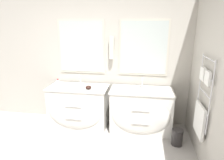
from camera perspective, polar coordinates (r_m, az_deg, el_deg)
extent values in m
cube|color=#B2ADA3|center=(3.98, -4.57, 6.32)|extent=(5.21, 0.06, 2.60)
cube|color=#BCB7A8|center=(3.98, -8.73, 9.38)|extent=(0.92, 0.01, 1.04)
cube|color=#B2BCBA|center=(3.97, -8.78, 9.36)|extent=(0.85, 0.01, 0.97)
cube|color=#BCB7A8|center=(3.80, 9.00, 9.06)|extent=(0.92, 0.01, 1.04)
cube|color=#B2BCBA|center=(3.79, 9.00, 9.04)|extent=(0.85, 0.01, 0.97)
cylinder|color=white|center=(3.80, -0.20, 9.24)|extent=(0.08, 0.08, 0.42)
cube|color=silver|center=(3.85, -0.08, 9.33)|extent=(0.05, 0.02, 0.08)
cube|color=#B2ADA3|center=(2.89, 27.19, 0.90)|extent=(0.06, 4.08, 2.60)
cylinder|color=silver|center=(2.78, 26.29, -5.02)|extent=(0.02, 0.02, 1.00)
cylinder|color=silver|center=(3.25, 23.73, -1.83)|extent=(0.02, 0.02, 1.00)
cylinder|color=silver|center=(2.91, 25.98, 5.46)|extent=(0.02, 0.52, 0.02)
cylinder|color=silver|center=(2.95, 25.43, 1.00)|extent=(0.02, 0.52, 0.02)
cylinder|color=silver|center=(3.02, 24.91, -3.30)|extent=(0.02, 0.52, 0.02)
cylinder|color=silver|center=(3.10, 24.40, -7.41)|extent=(0.02, 0.52, 0.02)
cylinder|color=silver|center=(3.19, 23.91, -11.29)|extent=(0.02, 0.52, 0.02)
cube|color=white|center=(3.16, 23.71, -10.38)|extent=(0.04, 0.43, 0.45)
cube|color=white|center=(2.84, 25.71, 0.51)|extent=(0.04, 0.18, 0.18)
cube|color=white|center=(3.05, 24.55, 1.63)|extent=(0.04, 0.18, 0.18)
cube|color=silver|center=(3.99, -9.38, -7.55)|extent=(1.10, 0.54, 0.77)
ellipsoid|color=silver|center=(3.76, -10.65, -9.14)|extent=(1.01, 0.12, 0.65)
cube|color=beige|center=(3.85, -9.64, -2.11)|extent=(1.13, 0.56, 0.03)
ellipsoid|color=white|center=(3.83, -9.75, -2.57)|extent=(0.34, 0.30, 0.07)
cylinder|color=silver|center=(3.64, -11.14, -7.39)|extent=(0.30, 0.01, 0.01)
cylinder|color=silver|center=(3.74, -10.93, -10.86)|extent=(0.30, 0.01, 0.01)
cube|color=silver|center=(3.81, 8.24, -8.69)|extent=(1.10, 0.54, 0.77)
ellipsoid|color=silver|center=(3.57, 8.17, -10.48)|extent=(1.01, 0.12, 0.65)
cube|color=beige|center=(3.66, 8.49, -3.02)|extent=(1.13, 0.56, 0.03)
ellipsoid|color=white|center=(3.64, 8.47, -3.51)|extent=(0.34, 0.30, 0.07)
cylinder|color=silver|center=(3.44, 8.25, -8.69)|extent=(0.30, 0.01, 0.01)
cylinder|color=silver|center=(3.55, 8.09, -12.31)|extent=(0.30, 0.01, 0.01)
cylinder|color=silver|center=(3.96, -9.04, 0.00)|extent=(0.02, 0.02, 0.19)
cylinder|color=silver|center=(3.89, -9.32, 0.95)|extent=(0.02, 0.10, 0.02)
cylinder|color=silver|center=(4.00, -9.95, -0.99)|extent=(0.03, 0.03, 0.04)
cylinder|color=silver|center=(3.96, -8.03, -1.09)|extent=(0.03, 0.03, 0.04)
cylinder|color=silver|center=(3.77, 8.58, -0.78)|extent=(0.02, 0.02, 0.19)
cylinder|color=silver|center=(3.70, 8.62, 0.21)|extent=(0.02, 0.10, 0.02)
cylinder|color=silver|center=(3.79, 7.48, -1.81)|extent=(0.03, 0.03, 0.04)
cylinder|color=silver|center=(3.79, 9.59, -1.90)|extent=(0.03, 0.03, 0.04)
cylinder|color=silver|center=(3.87, -15.17, -1.03)|extent=(0.05, 0.05, 0.15)
cylinder|color=red|center=(3.85, -15.26, 0.18)|extent=(0.03, 0.03, 0.02)
ellipsoid|color=black|center=(3.68, -6.74, -2.09)|extent=(0.11, 0.11, 0.07)
cylinder|color=#282626|center=(3.61, 18.12, -15.25)|extent=(0.18, 0.18, 0.28)
torus|color=#282626|center=(3.55, 18.30, -13.41)|extent=(0.19, 0.19, 0.01)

